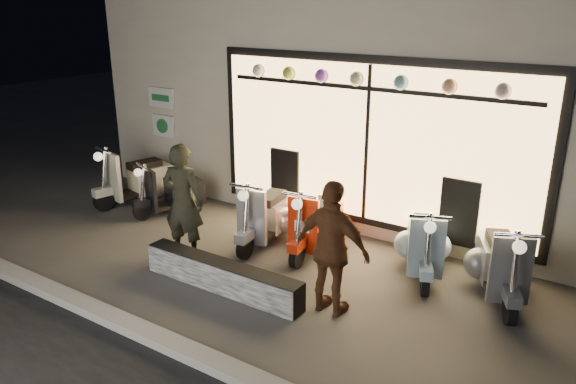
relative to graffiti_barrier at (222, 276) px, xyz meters
The scene contains 12 objects.
ground 0.68m from the graffiti_barrier, 91.57° to the left, with size 40.00×40.00×0.00m, color #383533.
kerb 1.36m from the graffiti_barrier, 90.75° to the right, with size 40.00×0.25×0.12m, color slate.
shop_building 5.95m from the graffiti_barrier, 90.14° to the left, with size 10.20×6.23×4.20m.
graffiti_barrier is the anchor object (origin of this frame).
scooter_silver 1.75m from the graffiti_barrier, 104.35° to the left, with size 0.60×1.50×1.07m.
scooter_red 1.89m from the graffiti_barrier, 78.56° to the left, with size 0.59×1.47×1.05m.
scooter_black 3.06m from the graffiti_barrier, 144.75° to the left, with size 0.75×1.29×0.94m.
scooter_cream 3.94m from the graffiti_barrier, 152.01° to the left, with size 0.75×1.55×1.10m.
scooter_blue 2.84m from the graffiti_barrier, 45.52° to the left, with size 0.84×1.42×1.04m.
scooter_grey 3.61m from the graffiti_barrier, 32.70° to the left, with size 0.89×1.47×1.08m.
man 1.38m from the graffiti_barrier, 156.32° to the left, with size 0.63×0.42×1.74m, color black.
woman 1.63m from the graffiti_barrier, 11.91° to the left, with size 0.99×0.41×1.69m, color #5A331C.
Camera 1 is at (4.39, -5.69, 3.66)m, focal length 35.00 mm.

